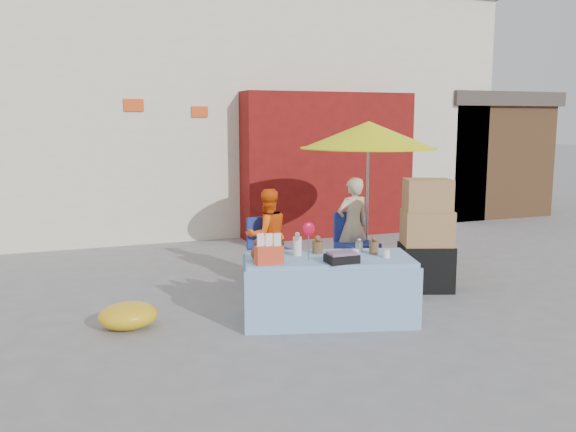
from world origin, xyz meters
name	(u,v)px	position (x,y,z in m)	size (l,w,h in m)	color
ground	(304,314)	(0.00, 0.00, 0.00)	(80.00, 80.00, 0.00)	slate
backdrop	(196,74)	(0.52, 7.52, 3.10)	(14.00, 8.00, 7.80)	silver
market_table	(328,288)	(0.16, -0.25, 0.35)	(1.94, 1.29, 1.08)	#81A3CE
chair_left	(271,264)	(0.09, 1.36, 0.26)	(0.53, 0.52, 0.85)	navy
chair_right	(357,256)	(1.34, 1.36, 0.26)	(0.53, 0.52, 0.85)	navy
vendor_orange	(267,235)	(0.09, 1.50, 0.61)	(0.59, 0.46, 1.22)	#FF590D
vendor_beige	(353,225)	(1.34, 1.50, 0.66)	(0.48, 0.32, 1.33)	beige
umbrella	(369,136)	(1.64, 1.65, 1.89)	(1.90, 1.90, 2.09)	gray
box_stack	(427,239)	(1.80, 0.38, 0.64)	(0.77, 0.70, 1.39)	black
tarp_bundle	(128,316)	(-1.85, 0.21, 0.14)	(0.61, 0.48, 0.27)	gold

